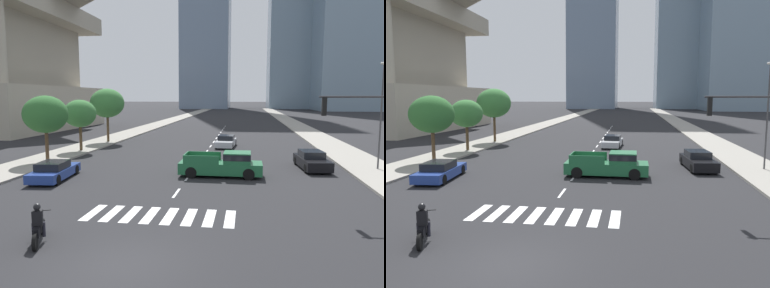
% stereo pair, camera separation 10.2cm
% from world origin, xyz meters
% --- Properties ---
extents(ground_plane, '(800.00, 800.00, 0.00)m').
position_xyz_m(ground_plane, '(0.00, 0.00, 0.00)').
color(ground_plane, '#232326').
extents(sidewalk_east, '(4.00, 260.00, 0.15)m').
position_xyz_m(sidewalk_east, '(12.96, 30.00, 0.07)').
color(sidewalk_east, gray).
rests_on(sidewalk_east, ground).
extents(sidewalk_west, '(4.00, 260.00, 0.15)m').
position_xyz_m(sidewalk_west, '(-12.96, 30.00, 0.07)').
color(sidewalk_west, gray).
rests_on(sidewalk_west, ground).
extents(crosswalk_near, '(6.75, 2.41, 0.01)m').
position_xyz_m(crosswalk_near, '(0.00, 5.05, 0.00)').
color(crosswalk_near, silver).
rests_on(crosswalk_near, ground).
extents(lane_divider_center, '(0.14, 50.00, 0.01)m').
position_xyz_m(lane_divider_center, '(0.00, 33.05, 0.00)').
color(lane_divider_center, silver).
rests_on(lane_divider_center, ground).
extents(motorcycle_trailing, '(1.05, 2.08, 1.49)m').
position_xyz_m(motorcycle_trailing, '(-3.70, 1.39, 0.58)').
color(motorcycle_trailing, black).
rests_on(motorcycle_trailing, ground).
extents(pickup_truck, '(5.52, 2.07, 1.67)m').
position_xyz_m(pickup_truck, '(2.40, 13.80, 0.81)').
color(pickup_truck, '#1E6038').
rests_on(pickup_truck, ground).
extents(sedan_silver_0, '(2.12, 4.87, 1.23)m').
position_xyz_m(sedan_silver_0, '(1.68, 28.75, 0.57)').
color(sedan_silver_0, '#B7BABF').
rests_on(sedan_silver_0, ground).
extents(sedan_black_1, '(2.18, 4.91, 1.34)m').
position_xyz_m(sedan_black_1, '(8.66, 17.42, 0.62)').
color(sedan_black_1, black).
rests_on(sedan_black_1, ground).
extents(sedan_blue_2, '(2.28, 4.85, 1.20)m').
position_xyz_m(sedan_blue_2, '(-8.48, 11.29, 0.56)').
color(sedan_blue_2, navy).
rests_on(sedan_blue_2, ground).
extents(traffic_signal_near, '(5.16, 0.28, 5.57)m').
position_xyz_m(traffic_signal_near, '(10.18, 7.75, 4.01)').
color(traffic_signal_near, '#333335').
rests_on(traffic_signal_near, sidewalk_east).
extents(street_lamp_east, '(0.50, 0.24, 7.59)m').
position_xyz_m(street_lamp_east, '(13.26, 17.28, 4.55)').
color(street_lamp_east, '#3F3F42').
rests_on(street_lamp_east, sidewalk_east).
extents(street_tree_nearest, '(3.52, 3.52, 5.28)m').
position_xyz_m(street_tree_nearest, '(-12.16, 16.97, 3.93)').
color(street_tree_nearest, '#4C3823').
rests_on(street_tree_nearest, sidewalk_west).
extents(street_tree_second, '(3.13, 3.13, 4.91)m').
position_xyz_m(street_tree_second, '(-12.16, 23.20, 3.71)').
color(street_tree_second, '#4C3823').
rests_on(street_tree_second, sidewalk_west).
extents(street_tree_third, '(3.92, 3.92, 6.12)m').
position_xyz_m(street_tree_third, '(-12.16, 30.44, 4.59)').
color(street_tree_third, '#4C3823').
rests_on(street_tree_third, sidewalk_west).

